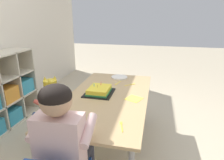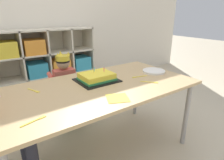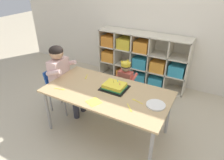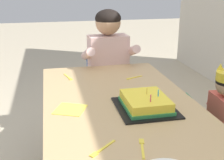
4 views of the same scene
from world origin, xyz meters
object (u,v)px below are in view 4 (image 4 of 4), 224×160
object	(u,v)px
activity_table	(123,115)
adult_helper_seated	(110,63)
fork_near_child_seat	(142,147)
fork_scattered_mid_table	(102,149)
fork_by_napkin	(133,78)
classroom_chair_adult_side	(107,87)
birthday_cake_on_tray	(145,103)
classroom_chair_blue	(210,140)
fork_beside_plate_stack	(68,77)

from	to	relation	value
activity_table	adult_helper_seated	world-z (taller)	adult_helper_seated
fork_near_child_seat	fork_scattered_mid_table	distance (m)	0.16
fork_by_napkin	classroom_chair_adult_side	bearing A→B (deg)	77.98
classroom_chair_adult_side	fork_by_napkin	world-z (taller)	classroom_chair_adult_side
fork_by_napkin	birthday_cake_on_tray	bearing A→B (deg)	-121.56
classroom_chair_blue	adult_helper_seated	xyz separation A→B (m)	(-0.74, -0.45, 0.30)
classroom_chair_blue	adult_helper_seated	distance (m)	0.92
activity_table	adult_helper_seated	size ratio (longest dim) A/B	1.47
adult_helper_seated	fork_scattered_mid_table	distance (m)	1.20
fork_near_child_seat	fork_scattered_mid_table	bearing A→B (deg)	-82.10
fork_near_child_seat	fork_by_napkin	xyz separation A→B (m)	(-0.84, 0.20, 0.00)
adult_helper_seated	fork_near_child_seat	distance (m)	1.19
fork_beside_plate_stack	birthday_cake_on_tray	bearing A→B (deg)	-165.08
classroom_chair_adult_side	fork_by_napkin	xyz separation A→B (m)	(0.46, 0.09, 0.22)
adult_helper_seated	fork_scattered_mid_table	xyz separation A→B (m)	(1.17, -0.28, -0.01)
classroom_chair_blue	fork_near_child_seat	xyz separation A→B (m)	(0.44, -0.57, 0.29)
classroom_chair_adult_side	fork_beside_plate_stack	distance (m)	0.54
fork_beside_plate_stack	fork_by_napkin	distance (m)	0.43
fork_scattered_mid_table	fork_near_child_seat	bearing A→B (deg)	-47.11
activity_table	birthday_cake_on_tray	bearing A→B (deg)	64.68
adult_helper_seated	birthday_cake_on_tray	size ratio (longest dim) A/B	3.26
classroom_chair_blue	fork_by_napkin	bearing A→B (deg)	46.82
activity_table	birthday_cake_on_tray	size ratio (longest dim) A/B	4.80
birthday_cake_on_tray	fork_near_child_seat	distance (m)	0.38
activity_table	fork_by_napkin	distance (m)	0.47
activity_table	birthday_cake_on_tray	xyz separation A→B (m)	(0.05, 0.11, 0.08)
classroom_chair_blue	fork_near_child_seat	world-z (taller)	fork_near_child_seat
birthday_cake_on_tray	fork_beside_plate_stack	distance (m)	0.68
activity_table	fork_near_child_seat	world-z (taller)	fork_near_child_seat
activity_table	adult_helper_seated	distance (m)	0.79
classroom_chair_adult_side	fork_near_child_seat	size ratio (longest dim) A/B	4.62
activity_table	fork_beside_plate_stack	bearing A→B (deg)	-155.90
birthday_cake_on_tray	fork_near_child_seat	world-z (taller)	birthday_cake_on_tray
fork_near_child_seat	fork_scattered_mid_table	xyz separation A→B (m)	(-0.02, -0.16, 0.00)
fork_near_child_seat	adult_helper_seated	bearing A→B (deg)	-172.02
birthday_cake_on_tray	fork_near_child_seat	bearing A→B (deg)	-19.94
adult_helper_seated	fork_by_napkin	distance (m)	0.36
fork_beside_plate_stack	fork_scattered_mid_table	bearing A→B (deg)	167.99
fork_beside_plate_stack	classroom_chair_adult_side	bearing A→B (deg)	-58.18
activity_table	fork_beside_plate_stack	distance (m)	0.59
classroom_chair_adult_side	birthday_cake_on_tray	size ratio (longest dim) A/B	2.05
fork_beside_plate_stack	fork_by_napkin	size ratio (longest dim) A/B	1.13
classroom_chair_adult_side	fork_by_napkin	size ratio (longest dim) A/B	5.40
classroom_chair_adult_side	fork_by_napkin	distance (m)	0.52
fork_scattered_mid_table	classroom_chair_adult_side	bearing A→B (deg)	36.75
fork_scattered_mid_table	activity_table	bearing A→B (deg)	23.78
classroom_chair_adult_side	fork_near_child_seat	world-z (taller)	classroom_chair_adult_side
adult_helper_seated	birthday_cake_on_tray	world-z (taller)	adult_helper_seated
fork_scattered_mid_table	fork_beside_plate_stack	world-z (taller)	same
classroom_chair_adult_side	adult_helper_seated	size ratio (longest dim) A/B	0.63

